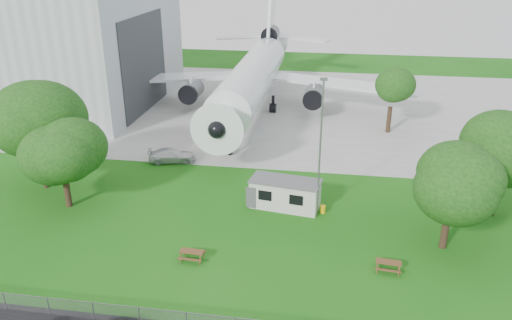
# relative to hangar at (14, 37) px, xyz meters

# --- Properties ---
(ground) EXTENTS (160.00, 160.00, 0.00)m
(ground) POSITION_rel_hangar_xyz_m (37.97, -36.00, -9.41)
(ground) COLOR #277318
(concrete_apron) EXTENTS (120.00, 46.00, 0.03)m
(concrete_apron) POSITION_rel_hangar_xyz_m (37.97, 2.00, -9.39)
(concrete_apron) COLOR #B7B7B2
(concrete_apron) RESTS_ON ground
(hangar) EXTENTS (43.00, 31.00, 18.55)m
(hangar) POSITION_rel_hangar_xyz_m (0.00, 0.00, 0.00)
(hangar) COLOR #B2B7BC
(hangar) RESTS_ON ground
(airliner) EXTENTS (46.36, 47.73, 17.69)m
(airliner) POSITION_rel_hangar_xyz_m (35.97, -0.14, -4.14)
(airliner) COLOR white
(airliner) RESTS_ON ground
(site_cabin) EXTENTS (6.92, 3.64, 2.62)m
(site_cabin) POSITION_rel_hangar_xyz_m (43.30, -28.93, -8.09)
(site_cabin) COLOR beige
(site_cabin) RESTS_ON ground
(picnic_west) EXTENTS (1.89, 1.61, 0.76)m
(picnic_west) POSITION_rel_hangar_xyz_m (37.28, -38.25, -9.41)
(picnic_west) COLOR brown
(picnic_west) RESTS_ON ground
(picnic_east) EXTENTS (1.94, 1.67, 0.76)m
(picnic_east) POSITION_rel_hangar_xyz_m (51.60, -37.42, -9.41)
(picnic_east) COLOR brown
(picnic_east) RESTS_ON ground
(lamp_mast) EXTENTS (0.16, 0.16, 12.00)m
(lamp_mast) POSITION_rel_hangar_xyz_m (46.17, -29.80, -3.41)
(lamp_mast) COLOR slate
(lamp_mast) RESTS_ON ground
(tree_west_big) EXTENTS (8.77, 8.77, 10.57)m
(tree_west_big) POSITION_rel_hangar_xyz_m (19.90, -28.43, -3.23)
(tree_west_big) COLOR #382619
(tree_west_big) RESTS_ON ground
(tree_west_small) EXTENTS (6.21, 6.21, 8.34)m
(tree_west_small) POSITION_rel_hangar_xyz_m (24.04, -31.75, -4.19)
(tree_west_small) COLOR #382619
(tree_west_small) RESTS_ON ground
(tree_east_front) EXTENTS (6.14, 6.14, 8.66)m
(tree_east_front) POSITION_rel_hangar_xyz_m (56.07, -33.62, -3.84)
(tree_east_front) COLOR #382619
(tree_east_front) RESTS_ON ground
(tree_east_back) EXTENTS (7.10, 7.10, 10.03)m
(tree_east_back) POSITION_rel_hangar_xyz_m (61.20, -27.62, -2.94)
(tree_east_back) COLOR #382619
(tree_east_back) RESTS_ON ground
(tree_far_apron) EXTENTS (5.23, 5.23, 8.30)m
(tree_far_apron) POSITION_rel_hangar_xyz_m (54.16, -7.20, -3.75)
(tree_far_apron) COLOR #382619
(tree_far_apron) RESTS_ON ground
(car_ne_hatch) EXTENTS (1.75, 4.27, 1.45)m
(car_ne_hatch) POSITION_rel_hangar_xyz_m (59.34, -22.87, -8.68)
(car_ne_hatch) COLOR white
(car_ne_hatch) RESTS_ON ground
(car_ne_sedan) EXTENTS (2.69, 4.77, 1.49)m
(car_ne_sedan) POSITION_rel_hangar_xyz_m (60.14, -22.00, -8.66)
(car_ne_sedan) COLOR black
(car_ne_sedan) RESTS_ON ground
(car_apron_van) EXTENTS (5.33, 3.19, 1.45)m
(car_apron_van) POSITION_rel_hangar_xyz_m (30.10, -20.54, -8.68)
(car_apron_van) COLOR silver
(car_apron_van) RESTS_ON ground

